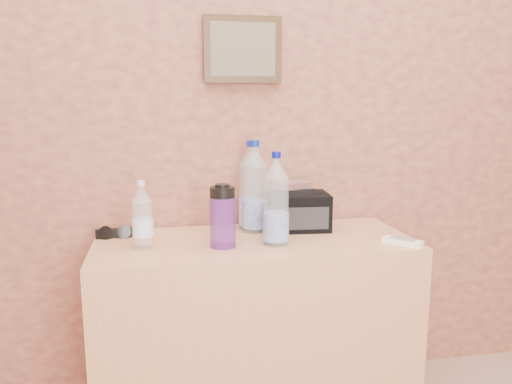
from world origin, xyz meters
The scene contains 11 objects.
picture_frame centered at (-0.08, 1.98, 1.40)m, with size 0.30×0.03×0.25m, color #382311, non-canonical shape.
dresser centered at (-0.08, 1.74, 0.36)m, with size 1.14×0.48×0.71m, color tan.
pet_large_b centered at (-0.06, 1.86, 0.87)m, with size 0.09×0.09×0.35m.
pet_large_c centered at (-0.06, 1.90, 0.87)m, with size 0.09×0.09×0.34m.
pet_large_d centered at (-0.02, 1.67, 0.86)m, with size 0.09×0.09×0.32m.
pet_small centered at (-0.47, 1.71, 0.82)m, with size 0.07×0.07×0.23m.
nalgene_bottle centered at (-0.20, 1.67, 0.82)m, with size 0.09×0.09×0.22m.
sunglasses centered at (-0.58, 1.86, 0.73)m, with size 0.14×0.05×0.04m, color black, non-canonical shape.
ac_remote centered at (0.42, 1.58, 0.72)m, with size 0.14×0.04×0.02m, color silver.
toiletry_bag centered at (0.11, 1.86, 0.79)m, with size 0.24×0.17×0.16m, color black, non-canonical shape.
foil_packet centered at (0.10, 1.88, 0.89)m, with size 0.12×0.10×0.02m, color white.
Camera 1 is at (-0.41, 0.03, 1.21)m, focal length 35.00 mm.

